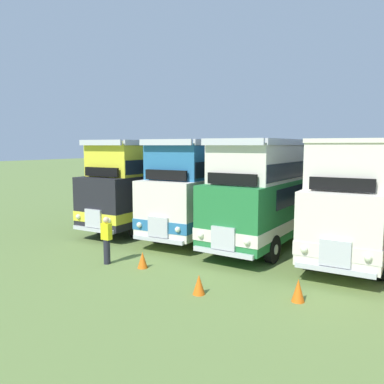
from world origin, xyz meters
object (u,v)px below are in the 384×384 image
bus_fourth_in_row (360,189)px  bus_second_in_row (214,184)px  bus_third_in_row (281,187)px  cone_near_end (143,260)px  marshal_person (107,240)px  cone_far_end (298,290)px  bus_first_in_row (161,180)px  cone_mid_row (199,284)px

bus_fourth_in_row → bus_second_in_row: bearing=179.2°
bus_second_in_row → bus_third_in_row: 3.41m
cone_near_end → marshal_person: 1.56m
bus_third_in_row → bus_fourth_in_row: bus_third_in_row is taller
cone_far_end → bus_third_in_row: bearing=111.5°
bus_fourth_in_row → cone_far_end: bus_fourth_in_row is taller
bus_third_in_row → cone_near_end: size_ratio=19.18×
cone_far_end → bus_first_in_row: bearing=143.0°
cone_far_end → marshal_person: size_ratio=0.37×
bus_fourth_in_row → cone_mid_row: (-3.25, -7.79, -2.18)m
bus_second_in_row → cone_far_end: (6.16, -6.98, -2.04)m
bus_third_in_row → cone_far_end: (2.75, -6.98, -2.04)m
bus_second_in_row → bus_third_in_row: same height
bus_second_in_row → bus_third_in_row: (3.41, 0.01, 0.00)m
bus_second_in_row → cone_far_end: 9.53m
bus_third_in_row → cone_near_end: (-2.75, -6.78, -2.07)m
bus_first_in_row → cone_mid_row: bearing=-49.5°
bus_fourth_in_row → cone_near_end: bearing=-132.6°
cone_near_end → cone_far_end: cone_far_end is taller
cone_near_end → bus_third_in_row: bearing=67.9°
cone_near_end → cone_mid_row: cone_mid_row is taller
bus_first_in_row → cone_mid_row: 10.88m
bus_fourth_in_row → cone_far_end: 7.23m
bus_second_in_row → cone_near_end: bearing=-84.5°
marshal_person → bus_third_in_row: bearing=59.4°
bus_third_in_row → cone_near_end: bearing=-112.1°
bus_second_in_row → marshal_person: size_ratio=5.86×
bus_first_in_row → bus_second_in_row: (3.39, -0.23, -0.00)m
cone_mid_row → cone_far_end: 2.77m
bus_fourth_in_row → cone_far_end: bearing=-95.3°
bus_first_in_row → bus_second_in_row: same height
bus_third_in_row → marshal_person: bearing=-120.6°
bus_second_in_row → cone_near_end: 7.11m
cone_near_end → marshal_person: size_ratio=0.33×
bus_first_in_row → marshal_person: (2.63, -7.27, -1.47)m
bus_second_in_row → cone_mid_row: 8.89m
cone_far_end → marshal_person: (-6.92, -0.06, 0.57)m
bus_first_in_row → bus_fourth_in_row: bus_first_in_row is taller
bus_third_in_row → cone_mid_row: bus_third_in_row is taller
cone_near_end → bus_first_in_row: bearing=120.0°
bus_second_in_row → marshal_person: 7.23m
bus_second_in_row → bus_first_in_row: bearing=176.1°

